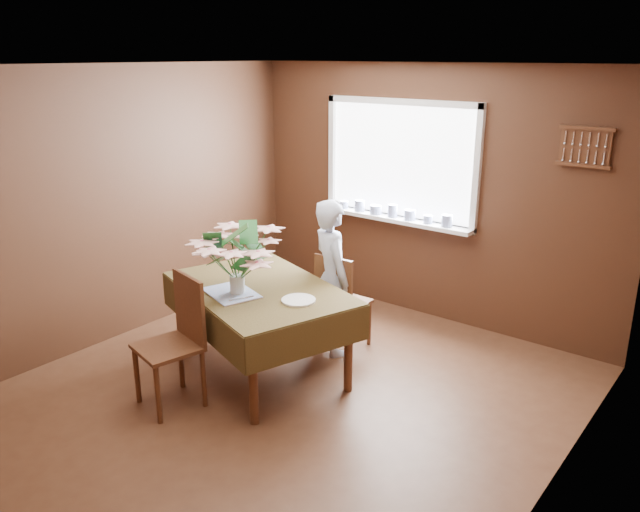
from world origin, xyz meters
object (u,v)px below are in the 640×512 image
Objects in this scene: chair_far at (340,298)px; dining_table at (259,298)px; chair_near at (178,336)px; flower_bouquet at (236,252)px; seated_woman at (332,277)px.

dining_table is at bearing 66.84° from chair_far.
flower_bouquet reaches higher than chair_near.
chair_near is (-0.16, -0.73, -0.12)m from dining_table.
dining_table is 2.99× the size of flower_bouquet.
chair_far is at bearing 71.00° from flower_bouquet.
chair_far is 1.53m from chair_near.
dining_table is at bearing 90.57° from chair_near.
dining_table is 1.30× the size of seated_woman.
chair_near is at bearing 70.96° from chair_far.
chair_near is 1.47m from seated_woman.
flower_bouquet is at bearing 89.99° from chair_near.
seated_woman is (0.23, 0.68, 0.03)m from dining_table.
flower_bouquet reaches higher than chair_far.
chair_near is (-0.45, -1.46, 0.05)m from chair_far.
chair_near is at bearing -103.20° from flower_bouquet.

